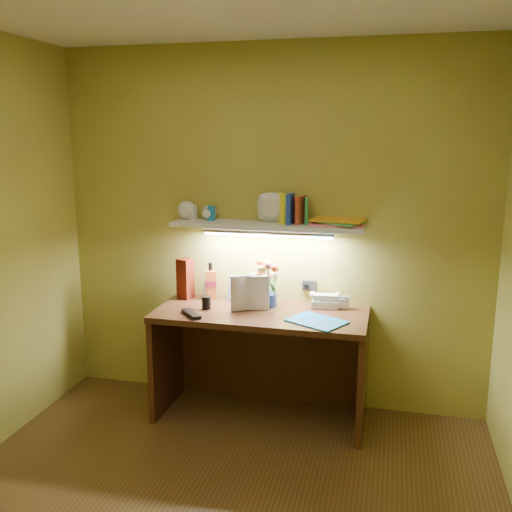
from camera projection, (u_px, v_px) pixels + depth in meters
The scene contains 13 objects.
desk at pixel (261, 365), 3.85m from camera, with size 1.40×0.60×0.75m, color #37180F.
flower_bouquet at pixel (264, 283), 3.87m from camera, with size 0.20×0.20×0.31m, color #0B1A3E, non-canonical shape.
telephone at pixel (325, 299), 3.85m from camera, with size 0.18×0.13×0.11m, color beige, non-canonical shape.
desk_clock at pixel (342, 302), 3.82m from camera, with size 0.09×0.04×0.09m, color silver.
whisky_bottle at pixel (211, 281), 4.04m from camera, with size 0.07×0.07×0.26m, color #C2551E, non-canonical shape.
whisky_box at pixel (185, 278), 4.05m from camera, with size 0.09×0.09×0.29m, color #5B160B.
pen_cup at pixel (206, 298), 3.81m from camera, with size 0.06×0.06×0.15m, color black.
art_card at pixel (240, 289), 3.99m from camera, with size 0.18×0.04×0.18m, color white, non-canonical shape.
tv_remote at pixel (191, 314), 3.68m from camera, with size 0.06×0.20×0.02m, color black.
blue_folder at pixel (317, 321), 3.56m from camera, with size 0.34×0.25×0.01m, color blue.
desk_book_a at pixel (231, 294), 3.74m from camera, with size 0.18×0.02×0.24m, color beige.
desk_book_b at pixel (244, 293), 3.78m from camera, with size 0.17×0.02×0.24m, color silver.
wall_shelf at pixel (270, 220), 3.82m from camera, with size 1.31×0.32×0.23m.
Camera 1 is at (0.82, -2.31, 1.90)m, focal length 40.00 mm.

